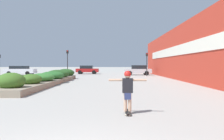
# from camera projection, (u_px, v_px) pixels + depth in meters

# --- Properties ---
(building_wall_right) EXTENTS (0.67, 45.39, 5.79)m
(building_wall_right) POSITION_uv_depth(u_px,v_px,m) (188.00, 52.00, 20.91)
(building_wall_right) COLOR #B23323
(building_wall_right) RESTS_ON ground_plane
(planter_box) EXTENTS (2.35, 15.68, 1.21)m
(planter_box) POSITION_uv_depth(u_px,v_px,m) (50.00, 78.00, 19.31)
(planter_box) COLOR gray
(planter_box) RESTS_ON ground_plane
(skateboard) EXTENTS (0.20, 0.78, 0.10)m
(skateboard) POSITION_uv_depth(u_px,v_px,m) (128.00, 112.00, 7.28)
(skateboard) COLOR black
(skateboard) RESTS_ON ground_plane
(skateboarder) EXTENTS (1.26, 0.23, 1.35)m
(skateboarder) POSITION_uv_depth(u_px,v_px,m) (128.00, 87.00, 7.26)
(skateboarder) COLOR tan
(skateboarder) RESTS_ON skateboard
(car_leftmost) EXTENTS (4.67, 1.95, 1.46)m
(car_leftmost) POSITION_uv_depth(u_px,v_px,m) (20.00, 70.00, 34.50)
(car_leftmost) COLOR silver
(car_leftmost) RESTS_ON ground_plane
(car_center_left) EXTENTS (4.26, 1.96, 1.56)m
(car_center_left) POSITION_uv_depth(u_px,v_px,m) (138.00, 70.00, 34.92)
(car_center_left) COLOR #BCBCC1
(car_center_left) RESTS_ON ground_plane
(car_center_right) EXTENTS (3.97, 2.06, 1.50)m
(car_center_right) POSITION_uv_depth(u_px,v_px,m) (87.00, 69.00, 39.01)
(car_center_right) COLOR maroon
(car_center_right) RESTS_ON ground_plane
(car_rightmost) EXTENTS (4.55, 1.92, 1.56)m
(car_rightmost) POSITION_uv_depth(u_px,v_px,m) (206.00, 70.00, 36.14)
(car_rightmost) COLOR silver
(car_rightmost) RESTS_ON ground_plane
(traffic_light_left) EXTENTS (0.28, 0.30, 3.70)m
(traffic_light_left) POSITION_uv_depth(u_px,v_px,m) (67.00, 59.00, 31.05)
(traffic_light_left) COLOR black
(traffic_light_left) RESTS_ON ground_plane
(traffic_light_right) EXTENTS (0.28, 0.30, 3.35)m
(traffic_light_right) POSITION_uv_depth(u_px,v_px,m) (147.00, 60.00, 31.45)
(traffic_light_right) COLOR black
(traffic_light_right) RESTS_ON ground_plane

